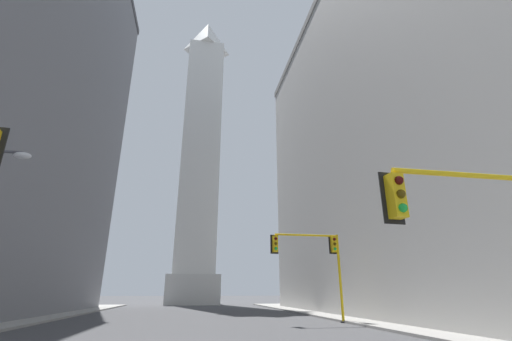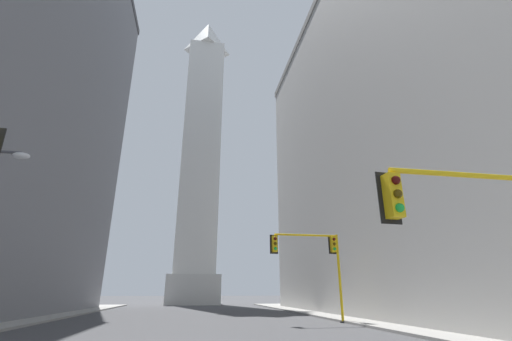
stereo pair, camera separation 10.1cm
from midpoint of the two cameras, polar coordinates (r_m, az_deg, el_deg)
The scene contains 4 objects.
sidewalk_right at distance 26.27m, azimuth 20.31°, elevation -22.60°, with size 5.00×71.90×0.15m, color gray.
building_right at distance 38.76m, azimuth 28.77°, elevation 6.18°, with size 22.88×46.35×34.42m.
obelisk at distance 66.47m, azimuth -9.20°, elevation 3.55°, with size 8.64×8.64×57.87m.
traffic_light_mid_right at distance 25.27m, azimuth 9.88°, elevation -13.53°, with size 5.13×0.51×5.90m.
Camera 1 is at (-0.42, -1.32, 1.96)m, focal length 24.00 mm.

